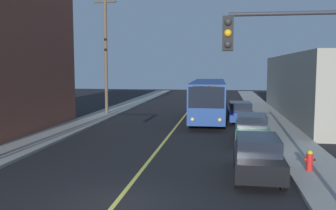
% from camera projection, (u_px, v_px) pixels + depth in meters
% --- Properties ---
extents(ground_plane, '(120.00, 120.00, 0.00)m').
position_uv_depth(ground_plane, '(114.00, 205.00, 11.55)').
color(ground_plane, black).
extents(sidewalk_left, '(2.50, 90.00, 0.15)m').
position_uv_depth(sidewalk_left, '(47.00, 137.00, 22.44)').
color(sidewalk_left, gray).
rests_on(sidewalk_left, ground).
extents(sidewalk_right, '(2.50, 90.00, 0.15)m').
position_uv_depth(sidewalk_right, '(293.00, 144.00, 20.32)').
color(sidewalk_right, gray).
rests_on(sidewalk_right, ground).
extents(lane_stripe_center, '(0.16, 60.00, 0.01)m').
position_uv_depth(lane_stripe_center, '(175.00, 128.00, 26.30)').
color(lane_stripe_center, '#D8CC4C').
rests_on(lane_stripe_center, ground).
extents(city_bus, '(2.70, 12.19, 3.20)m').
position_uv_depth(city_bus, '(209.00, 98.00, 29.88)').
color(city_bus, navy).
rests_on(city_bus, ground).
extents(parked_car_black, '(1.90, 4.44, 1.62)m').
position_uv_depth(parked_car_black, '(257.00, 156.00, 14.46)').
color(parked_car_black, black).
rests_on(parked_car_black, ground).
extents(parked_car_green, '(1.96, 4.46, 1.62)m').
position_uv_depth(parked_car_green, '(251.00, 128.00, 21.09)').
color(parked_car_green, '#196038').
rests_on(parked_car_green, ground).
extents(parked_car_blue, '(1.91, 4.44, 1.62)m').
position_uv_depth(parked_car_blue, '(240.00, 112.00, 28.67)').
color(parked_car_blue, navy).
rests_on(parked_car_blue, ground).
extents(utility_pole_mid, '(2.40, 0.28, 11.43)m').
position_uv_depth(utility_pole_mid, '(106.00, 44.00, 32.78)').
color(utility_pole_mid, brown).
rests_on(utility_pole_mid, sidewalk_left).
extents(traffic_signal_right_corner, '(3.75, 0.48, 6.00)m').
position_uv_depth(traffic_signal_right_corner, '(296.00, 68.00, 10.56)').
color(traffic_signal_right_corner, '#2D2D33').
rests_on(traffic_signal_right_corner, sidewalk_right).
extents(fire_hydrant, '(0.44, 0.26, 0.84)m').
position_uv_depth(fire_hydrant, '(310.00, 160.00, 14.85)').
color(fire_hydrant, red).
rests_on(fire_hydrant, sidewalk_right).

